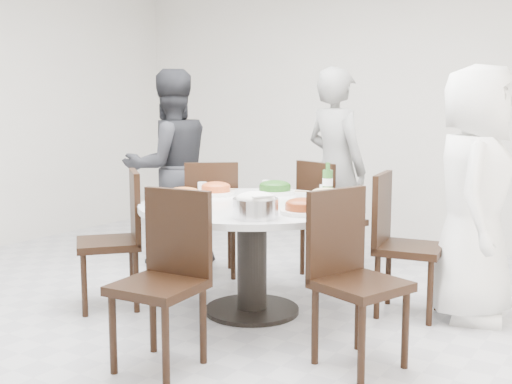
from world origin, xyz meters
The scene contains 22 objects.
floor centered at (0.00, 0.00, 0.00)m, with size 6.00×6.00×0.01m, color #BCBCC1.
wall_back centered at (0.00, 3.00, 1.40)m, with size 6.00×0.01×2.80m, color silver.
dining_table centered at (0.20, 0.34, 0.38)m, with size 1.50×1.50×0.75m, color white.
chair_ne centered at (1.10, 0.87, 0.47)m, with size 0.42×0.42×0.95m, color black.
chair_n centered at (0.23, 1.47, 0.47)m, with size 0.42×0.42×0.95m, color black.
chair_nw centered at (-0.62, 0.96, 0.47)m, with size 0.42×0.42×0.95m, color black.
chair_sw centered at (-0.69, -0.11, 0.47)m, with size 0.42×0.42×0.95m, color black.
chair_s centered at (0.30, -0.71, 0.47)m, with size 0.42×0.42×0.95m, color black.
chair_se centered at (1.18, -0.09, 0.47)m, with size 0.42×0.42×0.95m, color black.
diner_right centered at (1.47, 1.03, 0.83)m, with size 0.81×0.53×1.66m, color white.
diner_middle centered at (0.13, 1.73, 0.85)m, with size 0.62×0.41×1.71m, color black.
diner_left centered at (-1.14, 1.07, 0.85)m, with size 0.83×0.64×1.70m, color black.
dish_greens centered at (0.09, 0.81, 0.79)m, with size 0.30×0.30×0.08m, color white.
dish_pale centered at (0.59, 0.66, 0.79)m, with size 0.26×0.26×0.07m, color white.
dish_orange centered at (-0.23, 0.52, 0.79)m, with size 0.27×0.27×0.07m, color white.
dish_redbrown centered at (0.69, 0.16, 0.79)m, with size 0.28×0.28×0.07m, color white.
dish_tofu centered at (-0.22, 0.14, 0.79)m, with size 0.29×0.29×0.08m, color white.
rice_bowl centered at (0.51, -0.10, 0.81)m, with size 0.27×0.27×0.11m, color silver.
soup_bowl centered at (-0.13, -0.10, 0.79)m, with size 0.26×0.26×0.08m, color white.
beverage_bottle centered at (0.49, 0.87, 0.87)m, with size 0.07×0.07×0.25m, color #2F6729.
tea_cups centered at (0.16, 0.97, 0.79)m, with size 0.07×0.07×0.08m, color white.
chopsticks centered at (0.17, 0.98, 0.76)m, with size 0.24×0.04×0.01m, color tan, non-canonical shape.
Camera 1 is at (2.53, -3.17, 1.42)m, focal length 45.00 mm.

